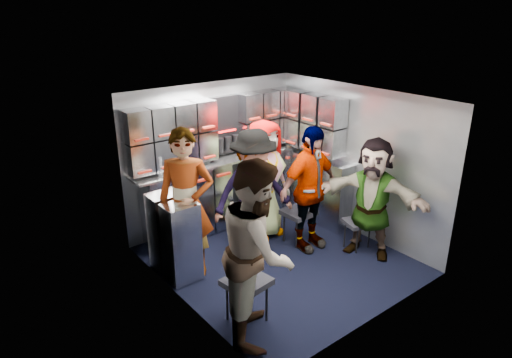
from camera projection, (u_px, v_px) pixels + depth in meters
floor at (279, 260)px, 5.91m from camera, size 3.00×3.00×0.00m
wall_back at (213, 155)px, 6.63m from camera, size 2.80×0.04×2.10m
wall_left at (179, 216)px, 4.72m from camera, size 0.04×3.00×2.10m
wall_right at (357, 162)px, 6.34m from camera, size 0.04×3.00×2.10m
ceiling at (283, 99)px, 5.15m from camera, size 2.80×3.00×0.02m
cart_bank_back at (222, 194)px, 6.67m from camera, size 2.68×0.38×0.99m
cart_bank_left at (174, 237)px, 5.45m from camera, size 0.38×0.76×0.99m
counter at (221, 161)px, 6.49m from camera, size 2.68×0.42×0.03m
locker_bank_back at (218, 127)px, 6.36m from camera, size 2.68×0.28×0.82m
locker_bank_right at (315, 123)px, 6.60m from camera, size 0.28×1.00×0.82m
right_cabinet at (316, 188)px, 6.89m from camera, size 0.28×1.20×1.00m
coffee_niche at (226, 126)px, 6.51m from camera, size 0.46×0.16×0.84m
red_latch_strip at (229, 173)px, 6.39m from camera, size 2.60×0.02×0.03m
jump_seat_near_left at (247, 284)px, 4.63m from camera, size 0.47×0.45×0.50m
jump_seat_mid_left at (245, 216)px, 6.14m from camera, size 0.47×0.45×0.48m
jump_seat_center at (256, 207)px, 6.58m from camera, size 0.39×0.37×0.41m
jump_seat_mid_right at (299, 214)px, 6.22m from camera, size 0.41×0.39×0.48m
jump_seat_near_right at (358, 224)px, 6.09m from camera, size 0.42×0.41×0.40m
attendant_standing at (186, 204)px, 5.33m from camera, size 0.79×0.76×1.82m
attendant_arc_a at (258, 251)px, 4.33m from camera, size 1.10×1.12×1.83m
attendant_arc_b at (253, 192)px, 5.86m from camera, size 1.21×0.89×1.67m
attendant_arc_c at (264, 180)px, 6.28m from camera, size 0.87×0.62×1.68m
attendant_arc_d at (309, 189)px, 5.94m from camera, size 1.00×0.44×1.69m
attendant_arc_e at (372, 198)px, 5.80m from camera, size 1.02×1.53×1.58m
bottle_left at (160, 166)px, 5.84m from camera, size 0.07×0.07×0.26m
bottle_mid at (181, 162)px, 6.01m from camera, size 0.07×0.07×0.25m
bottle_right at (253, 145)px, 6.71m from camera, size 0.07×0.07×0.26m
cup_left at (180, 167)px, 6.02m from camera, size 0.08×0.08×0.10m
cup_right at (289, 142)px, 7.14m from camera, size 0.08×0.08×0.10m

